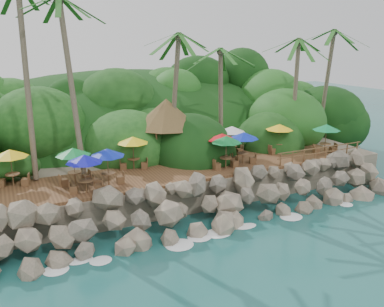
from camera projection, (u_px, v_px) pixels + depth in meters
name	position (u px, v px, depth m)	size (l,w,h in m)	color
ground	(235.00, 231.00, 24.59)	(140.00, 140.00, 0.00)	#19514F
land_base	(146.00, 152.00, 38.16)	(32.00, 25.20, 2.10)	gray
jungle_hill	(124.00, 145.00, 44.94)	(44.80, 28.00, 15.40)	#143811
seawall	(219.00, 202.00, 26.01)	(29.00, 4.00, 2.30)	gray
terrace	(192.00, 169.00, 29.19)	(26.00, 5.00, 0.20)	brown
jungle_foliage	(150.00, 165.00, 37.58)	(44.00, 16.00, 12.00)	#143811
foam_line	(232.00, 229.00, 24.84)	(25.20, 0.80, 0.06)	white
palms	(201.00, 25.00, 29.88)	(31.56, 7.11, 13.64)	brown
palapa	(166.00, 113.00, 31.20)	(5.13, 5.13, 4.60)	brown
dining_clusters	(185.00, 142.00, 28.41)	(25.54, 5.42, 2.40)	brown
railing	(321.00, 152.00, 31.13)	(8.30, 0.10, 1.00)	brown
waiter	(228.00, 148.00, 30.80)	(0.69, 0.45, 1.89)	white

